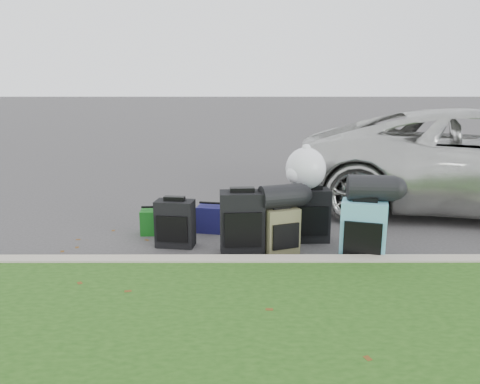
{
  "coord_description": "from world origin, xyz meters",
  "views": [
    {
      "loc": [
        -0.11,
        -5.44,
        1.87
      ],
      "look_at": [
        -0.1,
        0.2,
        0.55
      ],
      "focal_mm": 35.0,
      "sensor_mm": 36.0,
      "label": 1
    }
  ],
  "objects_px": {
    "suitcase_large_black_left": "(242,223)",
    "tote_green": "(152,222)",
    "suitcase_small_black": "(175,223)",
    "suitcase_olive": "(281,231)",
    "suitcase_teal": "(363,232)",
    "tote_navy": "(210,219)",
    "suitcase_large_black_right": "(311,215)"
  },
  "relations": [
    {
      "from": "suitcase_large_black_left",
      "to": "tote_green",
      "type": "bearing_deg",
      "value": 145.59
    },
    {
      "from": "suitcase_small_black",
      "to": "suitcase_large_black_left",
      "type": "height_order",
      "value": "suitcase_large_black_left"
    },
    {
      "from": "suitcase_large_black_left",
      "to": "suitcase_olive",
      "type": "height_order",
      "value": "suitcase_large_black_left"
    },
    {
      "from": "suitcase_small_black",
      "to": "suitcase_large_black_left",
      "type": "xyz_separation_m",
      "value": [
        0.78,
        -0.22,
        0.08
      ]
    },
    {
      "from": "suitcase_olive",
      "to": "tote_green",
      "type": "xyz_separation_m",
      "value": [
        -1.57,
        0.68,
        -0.1
      ]
    },
    {
      "from": "suitcase_olive",
      "to": "suitcase_teal",
      "type": "xyz_separation_m",
      "value": [
        0.85,
        -0.27,
        0.07
      ]
    },
    {
      "from": "tote_navy",
      "to": "suitcase_large_black_right",
      "type": "bearing_deg",
      "value": -5.63
    },
    {
      "from": "suitcase_large_black_left",
      "to": "suitcase_large_black_right",
      "type": "height_order",
      "value": "suitcase_large_black_left"
    },
    {
      "from": "suitcase_large_black_right",
      "to": "suitcase_olive",
      "type": "bearing_deg",
      "value": -136.1
    },
    {
      "from": "tote_navy",
      "to": "suitcase_olive",
      "type": "bearing_deg",
      "value": -32.44
    },
    {
      "from": "suitcase_olive",
      "to": "suitcase_large_black_right",
      "type": "relative_size",
      "value": 0.81
    },
    {
      "from": "suitcase_teal",
      "to": "tote_navy",
      "type": "xyz_separation_m",
      "value": [
        -1.68,
        1.05,
        -0.16
      ]
    },
    {
      "from": "suitcase_large_black_right",
      "to": "tote_navy",
      "type": "bearing_deg",
      "value": 161.16
    },
    {
      "from": "suitcase_small_black",
      "to": "suitcase_large_black_left",
      "type": "distance_m",
      "value": 0.81
    },
    {
      "from": "suitcase_olive",
      "to": "tote_navy",
      "type": "height_order",
      "value": "suitcase_olive"
    },
    {
      "from": "suitcase_olive",
      "to": "suitcase_teal",
      "type": "distance_m",
      "value": 0.89
    },
    {
      "from": "suitcase_large_black_left",
      "to": "tote_navy",
      "type": "relative_size",
      "value": 2.08
    },
    {
      "from": "suitcase_large_black_right",
      "to": "tote_green",
      "type": "distance_m",
      "value": 1.99
    },
    {
      "from": "suitcase_small_black",
      "to": "suitcase_large_black_right",
      "type": "relative_size",
      "value": 0.86
    },
    {
      "from": "suitcase_teal",
      "to": "tote_green",
      "type": "relative_size",
      "value": 2.14
    },
    {
      "from": "tote_green",
      "to": "suitcase_small_black",
      "type": "bearing_deg",
      "value": -54.22
    },
    {
      "from": "tote_navy",
      "to": "tote_green",
      "type": "bearing_deg",
      "value": -161.31
    },
    {
      "from": "suitcase_large_black_left",
      "to": "suitcase_olive",
      "type": "bearing_deg",
      "value": -4.88
    },
    {
      "from": "suitcase_teal",
      "to": "suitcase_olive",
      "type": "bearing_deg",
      "value": 178.9
    },
    {
      "from": "suitcase_small_black",
      "to": "tote_navy",
      "type": "bearing_deg",
      "value": 64.22
    },
    {
      "from": "tote_green",
      "to": "suitcase_large_black_right",
      "type": "bearing_deg",
      "value": -10.2
    },
    {
      "from": "suitcase_teal",
      "to": "suitcase_large_black_right",
      "type": "distance_m",
      "value": 0.82
    },
    {
      "from": "suitcase_olive",
      "to": "suitcase_teal",
      "type": "height_order",
      "value": "suitcase_teal"
    },
    {
      "from": "suitcase_large_black_left",
      "to": "suitcase_teal",
      "type": "xyz_separation_m",
      "value": [
        1.28,
        -0.28,
        -0.02
      ]
    },
    {
      "from": "suitcase_large_black_left",
      "to": "suitcase_teal",
      "type": "height_order",
      "value": "suitcase_large_black_left"
    },
    {
      "from": "suitcase_small_black",
      "to": "tote_green",
      "type": "height_order",
      "value": "suitcase_small_black"
    },
    {
      "from": "suitcase_large_black_left",
      "to": "suitcase_large_black_right",
      "type": "xyz_separation_m",
      "value": [
        0.83,
        0.41,
        -0.03
      ]
    }
  ]
}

